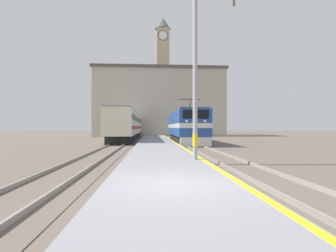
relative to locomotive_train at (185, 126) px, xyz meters
name	(u,v)px	position (x,y,z in m)	size (l,w,h in m)	color
ground_plane	(155,140)	(-3.31, 7.38, -1.87)	(200.00, 200.00, 0.00)	#60564C
platform	(156,141)	(-3.31, 2.38, -1.73)	(3.85, 140.00, 0.28)	gray
rail_track_near	(183,141)	(0.00, 2.38, -1.84)	(2.83, 140.00, 0.16)	#60564C
rail_track_far	(124,142)	(-7.20, 2.38, -1.84)	(2.84, 140.00, 0.16)	#60564C
locomotive_train	(185,126)	(0.00, 0.00, 0.00)	(2.92, 14.28, 4.62)	black
passenger_train	(132,125)	(-7.20, 15.72, 0.24)	(2.92, 40.77, 3.90)	black
catenary_mast	(197,69)	(-1.78, -17.48, 2.67)	(2.17, 0.24, 8.49)	#9E9EA3
clock_tower	(163,73)	(-0.83, 36.97, 13.70)	(3.94, 3.94, 29.72)	tan
station_building	(160,102)	(-2.11, 23.80, 4.99)	(26.28, 8.24, 13.65)	#B7B2A3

